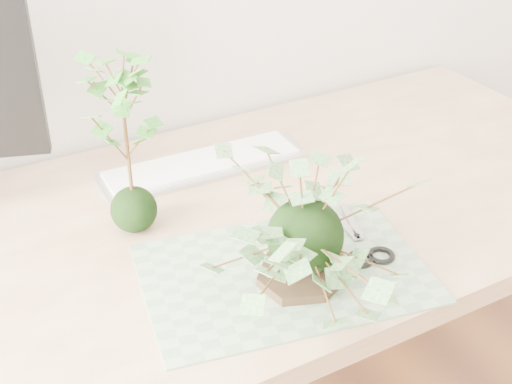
% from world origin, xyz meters
% --- Properties ---
extents(desk, '(1.60, 0.70, 0.74)m').
position_xyz_m(desk, '(-0.01, 1.23, 0.65)').
color(desk, tan).
rests_on(desk, ground_plane).
extents(cutting_mat, '(0.47, 0.36, 0.00)m').
position_xyz_m(cutting_mat, '(0.00, 1.05, 0.74)').
color(cutting_mat, slate).
rests_on(cutting_mat, desk).
extents(stone_dish, '(0.22, 0.22, 0.01)m').
position_xyz_m(stone_dish, '(0.02, 1.03, 0.75)').
color(stone_dish, black).
rests_on(stone_dish, cutting_mat).
extents(ivy_kokedama, '(0.36, 0.36, 0.23)m').
position_xyz_m(ivy_kokedama, '(0.02, 1.03, 0.87)').
color(ivy_kokedama, black).
rests_on(ivy_kokedama, stone_dish).
extents(maple_kokedama, '(0.22, 0.22, 0.32)m').
position_xyz_m(maple_kokedama, '(-0.15, 1.28, 0.96)').
color(maple_kokedama, black).
rests_on(maple_kokedama, desk).
extents(keyboard, '(0.40, 0.13, 0.02)m').
position_xyz_m(keyboard, '(0.03, 1.41, 0.75)').
color(keyboard, '#B2B2B8').
rests_on(keyboard, desk).
extents(scissors, '(0.09, 0.18, 0.01)m').
position_xyz_m(scissors, '(0.15, 1.04, 0.75)').
color(scissors, '#9E9E9E').
rests_on(scissors, cutting_mat).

